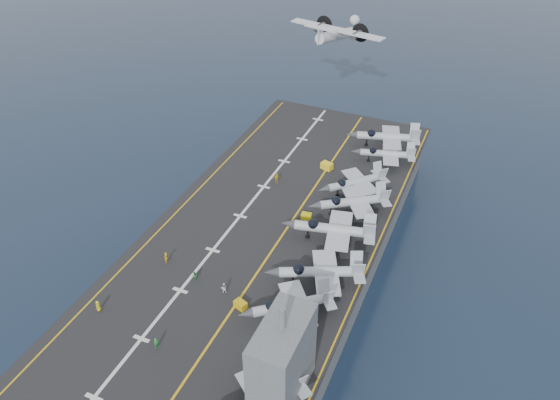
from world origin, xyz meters
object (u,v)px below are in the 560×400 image
at_px(island_superstructure, 282,353).
at_px(transport_plane, 336,35).
at_px(fighter_jet_0, 258,400).
at_px(tow_cart_a, 241,305).

distance_m(island_superstructure, transport_plane, 84.62).
relative_size(island_superstructure, fighter_jet_0, 0.88).
distance_m(island_superstructure, fighter_jet_0, 6.41).
distance_m(island_superstructure, tow_cart_a, 16.85).
xyz_separation_m(island_superstructure, tow_cart_a, (-11.11, 10.60, -6.95)).
height_order(tow_cart_a, transport_plane, transport_plane).
relative_size(fighter_jet_0, transport_plane, 0.64).
bearing_deg(transport_plane, fighter_jet_0, -76.84).
xyz_separation_m(fighter_jet_0, tow_cart_a, (-9.60, 14.26, -1.91)).
distance_m(tow_cart_a, transport_plane, 73.23).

